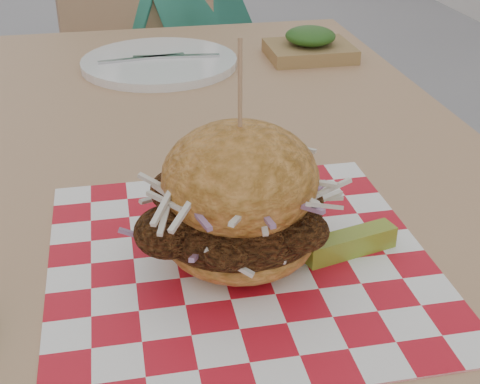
# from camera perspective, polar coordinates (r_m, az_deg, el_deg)

# --- Properties ---
(patio_table) EXTENTS (0.80, 1.20, 0.75)m
(patio_table) POSITION_cam_1_polar(r_m,az_deg,el_deg) (0.91, -4.66, -0.65)
(patio_table) COLOR tan
(patio_table) RESTS_ON ground
(patio_chair) EXTENTS (0.49, 0.50, 0.95)m
(patio_chair) POSITION_cam_1_polar(r_m,az_deg,el_deg) (1.82, -8.80, 10.30)
(patio_chair) COLOR tan
(patio_chair) RESTS_ON ground
(paper_liner) EXTENTS (0.36, 0.36, 0.00)m
(paper_liner) POSITION_cam_1_polar(r_m,az_deg,el_deg) (0.64, 0.00, -5.81)
(paper_liner) COLOR red
(paper_liner) RESTS_ON patio_table
(sandwich) EXTENTS (0.19, 0.19, 0.21)m
(sandwich) POSITION_cam_1_polar(r_m,az_deg,el_deg) (0.61, 0.00, -1.11)
(sandwich) COLOR #CB8439
(sandwich) RESTS_ON paper_liner
(pickle_spear) EXTENTS (0.10, 0.04, 0.02)m
(pickle_spear) POSITION_cam_1_polar(r_m,az_deg,el_deg) (0.65, 9.34, -4.34)
(pickle_spear) COLOR olive
(pickle_spear) RESTS_ON paper_liner
(place_setting) EXTENTS (0.27, 0.27, 0.02)m
(place_setting) POSITION_cam_1_polar(r_m,az_deg,el_deg) (1.19, -6.89, 10.93)
(place_setting) COLOR white
(place_setting) RESTS_ON patio_table
(kraft_tray) EXTENTS (0.15, 0.12, 0.06)m
(kraft_tray) POSITION_cam_1_polar(r_m,az_deg,el_deg) (1.23, 5.99, 12.33)
(kraft_tray) COLOR olive
(kraft_tray) RESTS_ON patio_table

